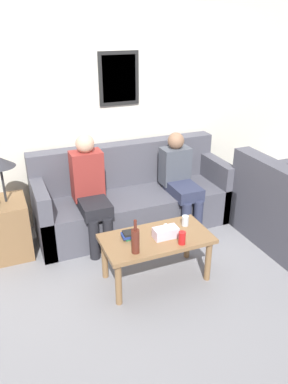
{
  "coord_description": "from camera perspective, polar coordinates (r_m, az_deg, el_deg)",
  "views": [
    {
      "loc": [
        -1.42,
        -3.32,
        2.34
      ],
      "look_at": [
        -0.09,
        -0.08,
        0.7
      ],
      "focal_mm": 35.0,
      "sensor_mm": 36.0,
      "label": 1
    }
  ],
  "objects": [
    {
      "name": "person_right",
      "position": [
        4.44,
        5.5,
        2.15
      ],
      "size": [
        0.34,
        0.64,
        1.13
      ],
      "color": "#2D334C",
      "rests_on": "ground_plane"
    },
    {
      "name": "ground_plane",
      "position": [
        4.3,
        0.67,
        -7.85
      ],
      "size": [
        16.0,
        16.0,
        0.0
      ],
      "primitive_type": "plane",
      "color": "gray"
    },
    {
      "name": "wall_back",
      "position": [
        4.59,
        -3.87,
        12.01
      ],
      "size": [
        9.0,
        0.08,
        2.6
      ],
      "color": "silver",
      "rests_on": "ground_plane"
    },
    {
      "name": "side_table_with_lamp",
      "position": [
        4.21,
        -20.51,
        -4.75
      ],
      "size": [
        0.5,
        0.5,
        1.11
      ],
      "color": "olive",
      "rests_on": "ground_plane"
    },
    {
      "name": "coffee_table",
      "position": [
        3.57,
        1.9,
        -7.84
      ],
      "size": [
        1.03,
        0.53,
        0.47
      ],
      "color": "olive",
      "rests_on": "ground_plane"
    },
    {
      "name": "drinking_glass",
      "position": [
        3.71,
        6.3,
        -4.37
      ],
      "size": [
        0.07,
        0.07,
        0.1
      ],
      "color": "silver",
      "rests_on": "coffee_table"
    },
    {
      "name": "tissue_box",
      "position": [
        3.5,
        3.31,
        -6.15
      ],
      "size": [
        0.23,
        0.12,
        0.14
      ],
      "color": "silver",
      "rests_on": "coffee_table"
    },
    {
      "name": "couch_main",
      "position": [
        4.53,
        -1.77,
        -1.1
      ],
      "size": [
        2.31,
        0.82,
        0.97
      ],
      "color": "#4C4C56",
      "rests_on": "ground_plane"
    },
    {
      "name": "soda_can",
      "position": [
        3.41,
        5.82,
        -6.97
      ],
      "size": [
        0.07,
        0.07,
        0.12
      ],
      "color": "red",
      "rests_on": "coffee_table"
    },
    {
      "name": "book_stack",
      "position": [
        3.49,
        -2.19,
        -6.54
      ],
      "size": [
        0.16,
        0.12,
        0.07
      ],
      "color": "#237547",
      "rests_on": "coffee_table"
    },
    {
      "name": "wine_bottle",
      "position": [
        3.25,
        -1.32,
        -7.38
      ],
      "size": [
        0.07,
        0.07,
        0.32
      ],
      "color": "#562319",
      "rests_on": "coffee_table"
    },
    {
      "name": "person_left",
      "position": [
        4.08,
        -8.16,
        0.58
      ],
      "size": [
        0.34,
        0.62,
        1.23
      ],
      "color": "black",
      "rests_on": "ground_plane"
    }
  ]
}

